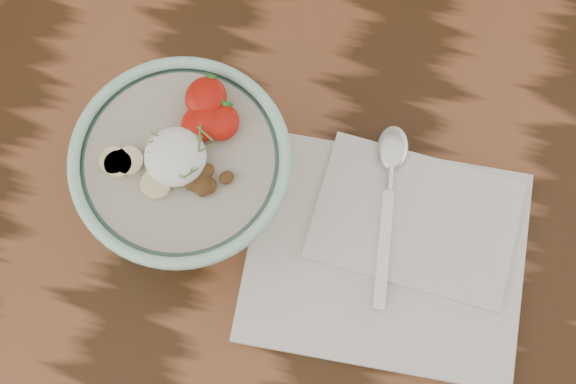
% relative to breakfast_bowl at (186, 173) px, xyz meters
% --- Properties ---
extents(table, '(1.60, 0.90, 0.75)m').
position_rel_breakfast_bowl_xyz_m(table, '(0.18, -0.05, -0.16)').
color(table, black).
rests_on(table, ground).
extents(breakfast_bowl, '(0.20, 0.20, 0.14)m').
position_rel_breakfast_bowl_xyz_m(breakfast_bowl, '(0.00, 0.00, 0.00)').
color(breakfast_bowl, '#A2DAC1').
rests_on(breakfast_bowl, table).
extents(napkin, '(0.29, 0.24, 0.02)m').
position_rel_breakfast_bowl_xyz_m(napkin, '(0.21, -0.01, -0.06)').
color(napkin, silver).
rests_on(napkin, table).
extents(spoon, '(0.05, 0.19, 0.01)m').
position_rel_breakfast_bowl_xyz_m(spoon, '(0.19, 0.06, -0.05)').
color(spoon, silver).
rests_on(spoon, napkin).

